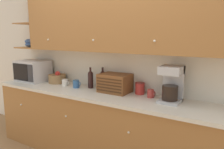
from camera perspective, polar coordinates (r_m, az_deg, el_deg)
wall_back at (r=2.94m, az=2.42°, el=3.45°), size 5.97×0.06×2.60m
counter_unit at (r=2.89m, az=-0.95°, el=-13.92°), size 3.59×0.62×0.92m
backsplash_panel at (r=2.93m, az=2.06°, el=1.08°), size 3.57×0.01×0.52m
upper_cabinets at (r=2.67m, az=3.66°, el=14.49°), size 3.57×0.36×0.82m
microwave at (r=3.72m, az=-19.96°, el=0.93°), size 0.50×0.39×0.33m
fruit_basket at (r=3.46m, az=-14.12°, el=-1.01°), size 0.26×0.26×0.19m
mug at (r=3.25m, az=-12.16°, el=-2.03°), size 0.10×0.09×0.09m
mug_patterned_third at (r=3.08m, az=-9.33°, el=-2.45°), size 0.10×0.09×0.11m
wine_bottle at (r=3.03m, az=-5.63°, el=-1.10°), size 0.07×0.07×0.29m
second_wine_bottle at (r=3.02m, az=-2.44°, el=-1.10°), size 0.07×0.07×0.29m
bread_box at (r=2.80m, az=0.79°, el=-2.24°), size 0.39×0.30×0.23m
storage_canister at (r=2.73m, az=7.29°, el=-3.60°), size 0.12×0.12×0.15m
mug_blue_second at (r=2.61m, az=10.11°, el=-4.91°), size 0.09×0.08×0.10m
coffee_maker at (r=2.46m, az=15.29°, el=-2.32°), size 0.23×0.25×0.40m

